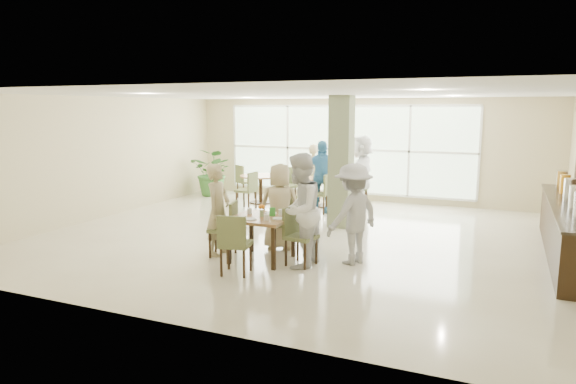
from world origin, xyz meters
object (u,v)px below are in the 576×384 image
at_px(main_table, 262,222).
at_px(adult_b, 361,172).
at_px(adult_standing, 314,173).
at_px(buffet_counter, 569,226).
at_px(round_table_left, 261,182).
at_px(teen_far, 280,206).
at_px(adult_a, 321,176).
at_px(round_table_right, 328,184).
at_px(teen_left, 218,210).
at_px(potted_plant, 214,172).
at_px(teen_standing, 353,214).
at_px(teen_right, 300,210).

bearing_deg(main_table, adult_b, 86.46).
bearing_deg(adult_standing, buffet_counter, 158.79).
height_order(round_table_left, teen_far, teen_far).
xyz_separation_m(buffet_counter, adult_a, (-5.21, 2.00, 0.33)).
bearing_deg(round_table_right, teen_left, -93.72).
bearing_deg(main_table, buffet_counter, 25.33).
bearing_deg(round_table_right, round_table_left, -172.91).
relative_size(adult_a, adult_b, 0.95).
bearing_deg(potted_plant, adult_b, -2.20).
bearing_deg(adult_a, round_table_left, 151.86).
height_order(buffet_counter, potted_plant, buffet_counter).
relative_size(round_table_right, adult_a, 0.64).
bearing_deg(round_table_left, buffet_counter, -19.38).
height_order(potted_plant, adult_a, adult_a).
bearing_deg(teen_standing, teen_left, -52.73).
distance_m(round_table_right, potted_plant, 3.64).
distance_m(round_table_left, teen_left, 4.97).
height_order(round_table_left, potted_plant, potted_plant).
xyz_separation_m(potted_plant, teen_far, (4.14, -4.48, 0.09)).
xyz_separation_m(teen_far, adult_b, (0.33, 4.31, 0.15)).
bearing_deg(potted_plant, teen_standing, -40.67).
distance_m(round_table_right, adult_standing, 0.90).
bearing_deg(teen_left, teen_far, -51.25).
bearing_deg(round_table_right, teen_right, -76.28).
distance_m(potted_plant, teen_standing, 7.38).
bearing_deg(main_table, teen_standing, 17.32).
xyz_separation_m(potted_plant, adult_standing, (2.99, 0.33, 0.10)).
relative_size(round_table_left, teen_standing, 0.67).
bearing_deg(adult_standing, adult_a, 125.84).
height_order(main_table, teen_right, teen_right).
bearing_deg(adult_b, main_table, -16.96).
bearing_deg(teen_right, round_table_left, -148.62).
bearing_deg(teen_far, adult_b, -105.04).
height_order(round_table_right, teen_right, teen_right).
height_order(round_table_right, teen_left, teen_left).
distance_m(teen_left, adult_standing, 5.57).
xyz_separation_m(teen_far, teen_standing, (1.46, -0.32, 0.05)).
xyz_separation_m(main_table, adult_b, (0.31, 5.08, 0.27)).
relative_size(teen_far, teen_standing, 0.94).
height_order(teen_left, adult_standing, teen_left).
bearing_deg(teen_far, teen_right, 120.33).
bearing_deg(adult_standing, potted_plant, 14.50).
relative_size(main_table, adult_a, 0.55).
height_order(teen_far, teen_standing, teen_standing).
distance_m(teen_right, adult_b, 5.15).
distance_m(potted_plant, teen_far, 6.10).
bearing_deg(teen_right, main_table, -95.42).
distance_m(buffet_counter, teen_left, 6.03).
bearing_deg(round_table_right, adult_standing, 136.37).
bearing_deg(main_table, adult_standing, 101.77).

